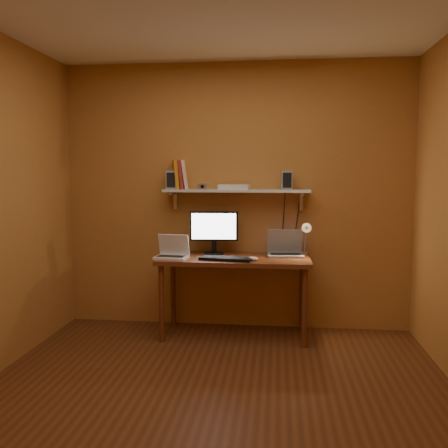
# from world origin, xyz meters

# --- Properties ---
(room) EXTENTS (3.44, 3.24, 2.64)m
(room) POSITION_xyz_m (0.00, 0.00, 1.30)
(room) COLOR brown
(room) RESTS_ON ground
(desk) EXTENTS (1.40, 0.60, 0.75)m
(desk) POSITION_xyz_m (0.02, 1.28, 0.66)
(desk) COLOR brown
(desk) RESTS_ON ground
(wall_shelf) EXTENTS (1.40, 0.25, 0.21)m
(wall_shelf) POSITION_xyz_m (0.02, 1.47, 1.36)
(wall_shelf) COLOR silver
(wall_shelf) RESTS_ON room
(monitor) EXTENTS (0.46, 0.21, 0.42)m
(monitor) POSITION_xyz_m (-0.19, 1.42, 0.98)
(monitor) COLOR black
(monitor) RESTS_ON desk
(laptop) EXTENTS (0.34, 0.26, 0.25)m
(laptop) POSITION_xyz_m (0.49, 1.43, 0.82)
(laptop) COLOR gray
(laptop) RESTS_ON desk
(netbook) EXTENTS (0.31, 0.24, 0.22)m
(netbook) POSITION_xyz_m (-0.55, 1.19, 0.81)
(netbook) COLOR white
(netbook) RESTS_ON desk
(keyboard) EXTENTS (0.49, 0.23, 0.03)m
(keyboard) POSITION_xyz_m (-0.04, 1.13, 0.76)
(keyboard) COLOR black
(keyboard) RESTS_ON desk
(mouse) EXTENTS (0.10, 0.06, 0.03)m
(mouse) POSITION_xyz_m (0.20, 1.13, 0.77)
(mouse) COLOR white
(mouse) RESTS_ON desk
(desk_lamp) EXTENTS (0.09, 0.23, 0.38)m
(desk_lamp) POSITION_xyz_m (0.68, 1.41, 0.96)
(desk_lamp) COLOR silver
(desk_lamp) RESTS_ON desk
(speaker_left) EXTENTS (0.10, 0.10, 0.18)m
(speaker_left) POSITION_xyz_m (-0.61, 1.48, 1.47)
(speaker_left) COLOR gray
(speaker_left) RESTS_ON wall_shelf
(speaker_right) EXTENTS (0.11, 0.11, 0.18)m
(speaker_right) POSITION_xyz_m (0.49, 1.46, 1.46)
(speaker_right) COLOR gray
(speaker_right) RESTS_ON wall_shelf
(books) EXTENTS (0.19, 0.20, 0.28)m
(books) POSITION_xyz_m (-0.54, 1.50, 1.51)
(books) COLOR orange
(books) RESTS_ON wall_shelf
(shelf_camera) EXTENTS (0.10, 0.06, 0.06)m
(shelf_camera) POSITION_xyz_m (-0.30, 1.40, 1.40)
(shelf_camera) COLOR silver
(shelf_camera) RESTS_ON wall_shelf
(router) EXTENTS (0.30, 0.21, 0.05)m
(router) POSITION_xyz_m (0.00, 1.47, 1.40)
(router) COLOR white
(router) RESTS_ON wall_shelf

